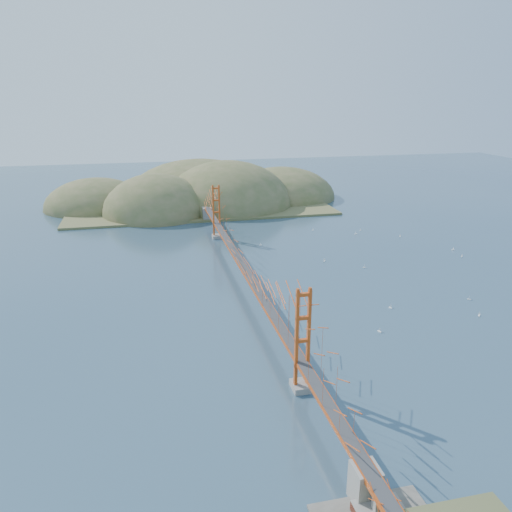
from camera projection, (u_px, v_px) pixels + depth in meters
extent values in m
plane|color=#324E65|center=(245.00, 288.00, 81.54)|extent=(320.00, 320.00, 0.00)
cube|color=gray|center=(301.00, 386.00, 53.66)|extent=(2.00, 2.40, 0.70)
cube|color=gray|center=(217.00, 236.00, 109.21)|extent=(2.00, 2.40, 0.70)
cube|color=#BD4515|center=(245.00, 269.00, 80.51)|extent=(1.40, 92.00, 0.16)
cube|color=#BD4515|center=(245.00, 270.00, 80.57)|extent=(1.33, 92.00, 0.24)
cube|color=#38383A|center=(245.00, 268.00, 80.48)|extent=(1.19, 92.00, 0.03)
cube|color=gray|center=(365.00, 485.00, 38.44)|extent=(2.00, 2.20, 3.30)
cube|color=gray|center=(207.00, 214.00, 123.61)|extent=(2.20, 2.60, 3.30)
cube|color=gray|center=(376.00, 506.00, 36.64)|extent=(0.50, 0.70, 2.95)
cube|color=gray|center=(380.00, 508.00, 37.05)|extent=(3.70, 2.30, 0.10)
cylinder|color=white|center=(380.00, 503.00, 36.91)|extent=(0.03, 0.03, 1.00)
cube|color=olive|center=(199.00, 204.00, 140.71)|extent=(70.00, 40.00, 0.60)
ellipsoid|color=olive|center=(157.00, 214.00, 130.84)|extent=(28.00, 28.00, 21.00)
ellipsoid|color=olive|center=(228.00, 205.00, 140.64)|extent=(36.00, 36.00, 25.00)
ellipsoid|color=olive|center=(282.00, 197.00, 151.86)|extent=(32.00, 32.00, 18.00)
ellipsoid|color=olive|center=(97.00, 207.00, 138.56)|extent=(28.00, 28.00, 16.00)
ellipsoid|color=olive|center=(200.00, 195.00, 154.17)|extent=(44.00, 44.00, 22.00)
cube|color=white|center=(453.00, 250.00, 100.81)|extent=(0.57, 0.20, 0.10)
cylinder|color=white|center=(453.00, 248.00, 100.72)|extent=(0.02, 0.02, 0.61)
cube|color=white|center=(462.00, 257.00, 96.73)|extent=(0.55, 0.48, 0.10)
cylinder|color=white|center=(462.00, 255.00, 96.64)|extent=(0.02, 0.02, 0.60)
cube|color=white|center=(380.00, 331.00, 66.48)|extent=(0.41, 0.65, 0.11)
cylinder|color=white|center=(380.00, 329.00, 66.38)|extent=(0.02, 0.02, 0.68)
cube|color=white|center=(324.00, 261.00, 94.08)|extent=(0.55, 0.62, 0.11)
cylinder|color=white|center=(324.00, 259.00, 93.97)|extent=(0.02, 0.02, 0.69)
cube|color=white|center=(400.00, 236.00, 110.19)|extent=(0.43, 0.58, 0.10)
cylinder|color=white|center=(400.00, 235.00, 110.09)|extent=(0.02, 0.02, 0.61)
cube|color=white|center=(391.00, 308.00, 73.82)|extent=(0.31, 0.61, 0.11)
cylinder|color=white|center=(391.00, 306.00, 73.72)|extent=(0.02, 0.02, 0.63)
cube|color=white|center=(479.00, 316.00, 71.18)|extent=(0.55, 0.62, 0.11)
cylinder|color=white|center=(479.00, 313.00, 71.07)|extent=(0.02, 0.02, 0.69)
cube|color=white|center=(261.00, 245.00, 104.10)|extent=(0.49, 0.20, 0.09)
cylinder|color=white|center=(261.00, 244.00, 104.01)|extent=(0.01, 0.01, 0.52)
cube|color=white|center=(313.00, 230.00, 115.19)|extent=(0.37, 0.53, 0.09)
cylinder|color=white|center=(313.00, 229.00, 115.10)|extent=(0.01, 0.01, 0.55)
cube|color=white|center=(356.00, 234.00, 112.15)|extent=(0.55, 0.20, 0.10)
cylinder|color=white|center=(356.00, 233.00, 112.06)|extent=(0.02, 0.02, 0.59)
cube|color=white|center=(469.00, 299.00, 76.80)|extent=(0.56, 0.50, 0.10)
cylinder|color=white|center=(469.00, 297.00, 76.70)|extent=(0.02, 0.02, 0.62)
cube|color=white|center=(360.00, 230.00, 115.07)|extent=(0.48, 0.39, 0.09)
cylinder|color=white|center=(360.00, 229.00, 114.99)|extent=(0.01, 0.01, 0.51)
cube|color=white|center=(364.00, 267.00, 90.75)|extent=(0.59, 0.44, 0.10)
cylinder|color=white|center=(364.00, 266.00, 90.65)|extent=(0.02, 0.02, 0.62)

